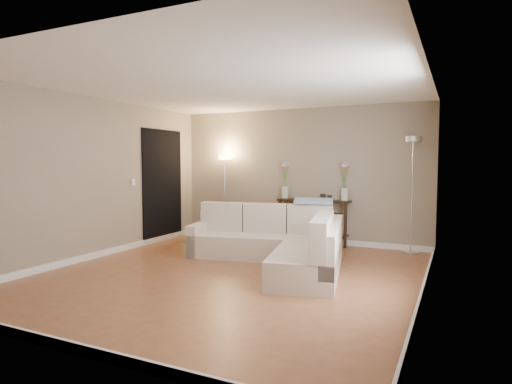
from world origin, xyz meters
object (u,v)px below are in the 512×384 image
at_px(floor_lamp_lit, 225,180).
at_px(sectional_sofa, 281,243).
at_px(console_table, 310,218).
at_px(floor_lamp_unlit, 413,171).

bearing_deg(floor_lamp_lit, sectional_sofa, -40.75).
relative_size(sectional_sofa, console_table, 2.08).
height_order(sectional_sofa, floor_lamp_unlit, floor_lamp_unlit).
bearing_deg(floor_lamp_lit, floor_lamp_unlit, -0.85).
height_order(floor_lamp_lit, floor_lamp_unlit, floor_lamp_unlit).
distance_m(floor_lamp_lit, floor_lamp_unlit, 3.68).
relative_size(floor_lamp_lit, floor_lamp_unlit, 0.85).
xyz_separation_m(sectional_sofa, console_table, (-0.11, 1.75, 0.16)).
distance_m(console_table, floor_lamp_unlit, 2.08).
bearing_deg(sectional_sofa, floor_lamp_unlit, 42.61).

